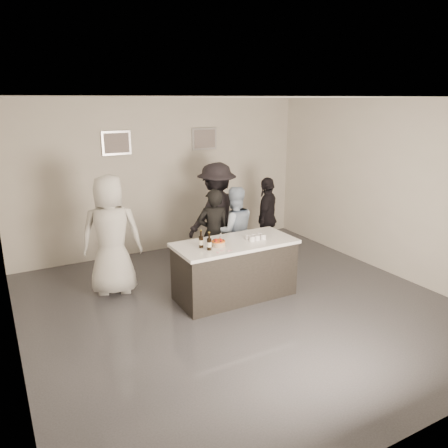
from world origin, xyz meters
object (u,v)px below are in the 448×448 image
(beer_bottle_b, at_px, (209,241))
(person_guest_back, at_px, (217,214))
(bar_counter, at_px, (235,269))
(person_guest_left, at_px, (111,235))
(beer_bottle_a, at_px, (201,239))
(cake, at_px, (218,244))
(person_main_black, at_px, (214,233))
(person_guest_right, at_px, (267,218))
(person_main_blue, at_px, (234,231))

(beer_bottle_b, height_order, person_guest_back, person_guest_back)
(bar_counter, relative_size, person_guest_back, 0.99)
(bar_counter, bearing_deg, person_guest_left, 146.32)
(beer_bottle_a, bearing_deg, person_guest_left, 133.72)
(cake, relative_size, beer_bottle_b, 0.78)
(person_main_black, height_order, person_guest_right, person_guest_right)
(beer_bottle_b, xyz_separation_m, person_guest_left, (-1.08, 1.22, -0.08))
(bar_counter, bearing_deg, beer_bottle_a, -179.21)
(bar_counter, xyz_separation_m, person_main_blue, (0.48, 0.85, 0.33))
(cake, xyz_separation_m, beer_bottle_b, (-0.20, -0.09, 0.09))
(beer_bottle_b, xyz_separation_m, person_guest_back, (0.98, 1.62, -0.09))
(person_guest_left, distance_m, person_guest_right, 3.05)
(beer_bottle_a, distance_m, person_main_black, 1.14)
(beer_bottle_b, height_order, person_guest_right, person_guest_right)
(cake, relative_size, person_guest_back, 0.11)
(cake, bearing_deg, person_main_black, 66.48)
(person_main_blue, height_order, person_guest_right, person_guest_right)
(bar_counter, xyz_separation_m, person_guest_left, (-1.60, 1.06, 0.50))
(person_guest_right, distance_m, person_guest_back, 1.01)
(person_guest_back, bearing_deg, person_guest_left, -3.36)
(beer_bottle_b, bearing_deg, person_main_black, 59.56)
(bar_counter, distance_m, person_main_black, 0.95)
(cake, distance_m, beer_bottle_b, 0.24)
(person_guest_left, bearing_deg, beer_bottle_a, 153.02)
(bar_counter, bearing_deg, person_main_black, 83.73)
(person_main_black, bearing_deg, beer_bottle_a, 71.93)
(bar_counter, relative_size, person_guest_right, 1.18)
(bar_counter, height_order, beer_bottle_a, beer_bottle_a)
(person_main_blue, distance_m, person_guest_right, 1.04)
(person_guest_left, bearing_deg, person_guest_right, -157.24)
(person_guest_right, bearing_deg, beer_bottle_a, -9.86)
(beer_bottle_a, height_order, person_guest_back, person_guest_back)
(bar_counter, height_order, beer_bottle_b, beer_bottle_b)
(person_guest_right, bearing_deg, person_guest_back, -54.52)
(beer_bottle_a, bearing_deg, person_guest_back, 54.89)
(cake, bearing_deg, person_guest_right, 36.72)
(person_main_black, bearing_deg, person_guest_right, -146.09)
(bar_counter, xyz_separation_m, person_guest_right, (1.44, 1.25, 0.34))
(person_guest_right, bearing_deg, beer_bottle_b, -6.19)
(bar_counter, relative_size, cake, 9.19)
(beer_bottle_a, height_order, person_guest_left, person_guest_left)
(person_main_black, xyz_separation_m, person_guest_right, (1.34, 0.36, 0.01))
(bar_counter, height_order, person_guest_back, person_guest_back)
(person_main_black, bearing_deg, person_main_blue, -166.17)
(person_guest_left, height_order, person_guest_right, person_guest_left)
(person_main_blue, bearing_deg, beer_bottle_a, 50.70)
(person_main_black, relative_size, person_guest_left, 0.81)
(cake, bearing_deg, bar_counter, 10.68)
(beer_bottle_a, height_order, person_main_black, person_main_black)
(person_main_black, bearing_deg, person_guest_back, -103.54)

